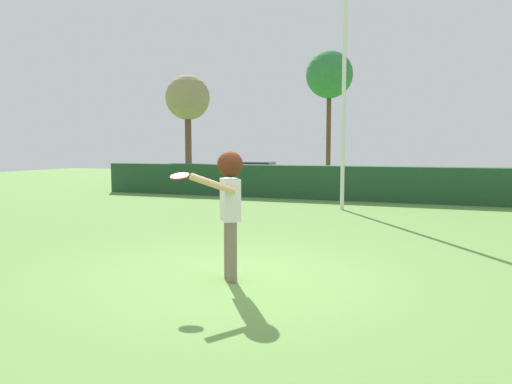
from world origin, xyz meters
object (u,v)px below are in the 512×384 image
object	(u,v)px
bare_elm_tree	(188,99)
frisbee	(180,176)
lamppost	(344,88)
parked_car_white	(249,174)
maple_tree	(329,76)
person	(230,198)

from	to	relation	value
bare_elm_tree	frisbee	bearing A→B (deg)	-61.43
lamppost	bare_elm_tree	xyz separation A→B (m)	(-9.06, 6.94, 0.69)
lamppost	parked_car_white	world-z (taller)	lamppost
maple_tree	bare_elm_tree	size ratio (longest dim) A/B	1.30
person	parked_car_white	world-z (taller)	person
frisbee	lamppost	bearing A→B (deg)	85.60
person	maple_tree	xyz separation A→B (m)	(-2.85, 19.88, 4.66)
frisbee	person	bearing A→B (deg)	29.33
person	parked_car_white	size ratio (longest dim) A/B	0.41
person	maple_tree	bearing A→B (deg)	98.15
parked_car_white	bare_elm_tree	size ratio (longest dim) A/B	0.79
maple_tree	bare_elm_tree	bearing A→B (deg)	-142.20
parked_car_white	bare_elm_tree	distance (m)	5.41
frisbee	parked_car_white	distance (m)	14.88
frisbee	parked_car_white	xyz separation A→B (m)	(-4.61, 14.13, -0.77)
parked_car_white	bare_elm_tree	xyz separation A→B (m)	(-3.80, 1.31, 3.62)
parked_car_white	maple_tree	bearing A→B (deg)	68.89
lamppost	parked_car_white	bearing A→B (deg)	133.08
parked_car_white	maple_tree	size ratio (longest dim) A/B	0.61
parked_car_white	bare_elm_tree	world-z (taller)	bare_elm_tree
maple_tree	lamppost	bearing A→B (deg)	-76.00
person	bare_elm_tree	xyz separation A→B (m)	(-8.99, 15.11, 3.15)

